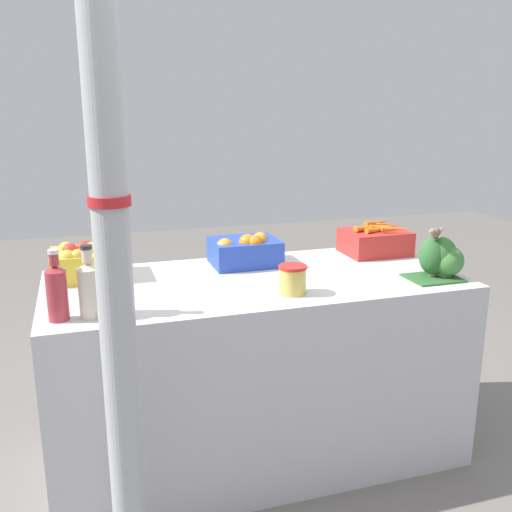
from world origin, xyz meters
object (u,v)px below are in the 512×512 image
at_px(broccoli_pile, 441,258).
at_px(apple_crate, 86,262).
at_px(orange_crate, 245,250).
at_px(carrot_crate, 375,240).
at_px(sparrow_bird, 435,233).
at_px(pickle_jar, 292,279).
at_px(juice_bottle_ruby, 57,291).
at_px(support_pole, 112,240).
at_px(juice_bottle_amber, 118,283).
at_px(juice_bottle_cloudy, 89,288).

bearing_deg(broccoli_pile, apple_crate, 162.80).
xyz_separation_m(orange_crate, carrot_crate, (0.68, 0.01, -0.00)).
bearing_deg(sparrow_bird, carrot_crate, -124.53).
bearing_deg(orange_crate, pickle_jar, -82.80).
relative_size(juice_bottle_ruby, pickle_jar, 2.19).
bearing_deg(carrot_crate, apple_crate, -179.98).
xyz_separation_m(juice_bottle_ruby, sparrow_bird, (1.51, 0.03, 0.10)).
distance_m(support_pole, broccoli_pile, 1.45).
distance_m(juice_bottle_amber, sparrow_bird, 1.31).
height_order(broccoli_pile, sparrow_bird, sparrow_bird).
xyz_separation_m(apple_crate, sparrow_bird, (1.41, -0.47, 0.13)).
height_order(carrot_crate, sparrow_bird, sparrow_bird).
xyz_separation_m(carrot_crate, juice_bottle_amber, (-1.29, -0.50, 0.05)).
xyz_separation_m(orange_crate, broccoli_pile, (0.75, -0.44, 0.02)).
relative_size(apple_crate, juice_bottle_ruby, 1.22).
distance_m(broccoli_pile, juice_bottle_cloudy, 1.46).
height_order(apple_crate, sparrow_bird, sparrow_bird).
height_order(support_pole, broccoli_pile, support_pole).
distance_m(carrot_crate, pickle_jar, 0.78).
bearing_deg(juice_bottle_cloudy, support_pole, -77.11).
bearing_deg(juice_bottle_ruby, broccoli_pile, 1.79).
relative_size(juice_bottle_amber, pickle_jar, 2.38).
height_order(orange_crate, carrot_crate, carrot_crate).
xyz_separation_m(support_pole, orange_crate, (0.64, 0.81, -0.27)).
bearing_deg(support_pole, juice_bottle_ruby, 119.56).
xyz_separation_m(support_pole, pickle_jar, (0.70, 0.35, -0.28)).
xyz_separation_m(carrot_crate, broccoli_pile, (0.07, -0.45, 0.02)).
xyz_separation_m(apple_crate, juice_bottle_amber, (0.10, -0.50, 0.04)).
relative_size(broccoli_pile, juice_bottle_cloudy, 0.92).
bearing_deg(support_pole, orange_crate, 51.70).
height_order(juice_bottle_cloudy, sparrow_bird, juice_bottle_cloudy).
relative_size(apple_crate, pickle_jar, 2.68).
distance_m(orange_crate, pickle_jar, 0.46).
xyz_separation_m(orange_crate, sparrow_bird, (0.69, -0.46, 0.14)).
height_order(support_pole, orange_crate, support_pole).
bearing_deg(sparrow_bird, support_pole, -21.73).
relative_size(carrot_crate, juice_bottle_amber, 1.12).
xyz_separation_m(juice_bottle_cloudy, pickle_jar, (0.77, 0.03, -0.05)).
xyz_separation_m(juice_bottle_ruby, juice_bottle_cloudy, (0.11, -0.00, 0.00)).
relative_size(juice_bottle_amber, sparrow_bird, 2.35).
xyz_separation_m(apple_crate, juice_bottle_ruby, (-0.11, -0.50, 0.03)).
relative_size(juice_bottle_cloudy, sparrow_bird, 2.23).
height_order(support_pole, carrot_crate, support_pole).
bearing_deg(apple_crate, sparrow_bird, -18.60).
relative_size(broccoli_pile, juice_bottle_ruby, 0.95).
relative_size(broccoli_pile, pickle_jar, 2.09).
bearing_deg(carrot_crate, pickle_jar, -142.93).
height_order(support_pole, sparrow_bird, support_pole).
height_order(support_pole, juice_bottle_cloudy, support_pole).
bearing_deg(juice_bottle_amber, juice_bottle_cloudy, -180.00).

